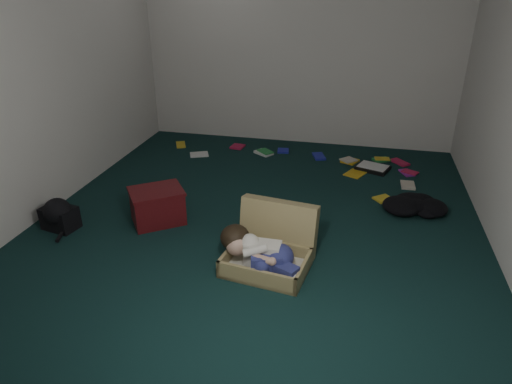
% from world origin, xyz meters
% --- Properties ---
extents(floor, '(4.50, 4.50, 0.00)m').
position_xyz_m(floor, '(0.00, 0.00, 0.00)').
color(floor, black).
rests_on(floor, ground).
extents(wall_back, '(4.50, 0.00, 4.50)m').
position_xyz_m(wall_back, '(0.00, 2.25, 1.30)').
color(wall_back, silver).
rests_on(wall_back, ground).
extents(wall_front, '(4.50, 0.00, 4.50)m').
position_xyz_m(wall_front, '(0.00, -2.25, 1.30)').
color(wall_front, silver).
rests_on(wall_front, ground).
extents(wall_left, '(0.00, 4.50, 4.50)m').
position_xyz_m(wall_left, '(-2.00, 0.00, 1.30)').
color(wall_left, silver).
rests_on(wall_left, ground).
extents(suitcase, '(0.71, 0.69, 0.46)m').
position_xyz_m(suitcase, '(0.24, -0.66, 0.14)').
color(suitcase, '#A18F58').
rests_on(suitcase, floor).
extents(person, '(0.66, 0.39, 0.29)m').
position_xyz_m(person, '(0.18, -0.81, 0.18)').
color(person, silver).
rests_on(person, suitcase).
extents(maroon_bin, '(0.59, 0.57, 0.32)m').
position_xyz_m(maroon_bin, '(-0.90, -0.25, 0.16)').
color(maroon_bin, '#4C0F12').
rests_on(maroon_bin, floor).
extents(backpack, '(0.42, 0.36, 0.22)m').
position_xyz_m(backpack, '(-1.70, -0.56, 0.11)').
color(backpack, black).
rests_on(backpack, floor).
extents(clothing_pile, '(0.59, 0.54, 0.15)m').
position_xyz_m(clothing_pile, '(1.43, 0.51, 0.07)').
color(clothing_pile, black).
rests_on(clothing_pile, floor).
extents(paper_tray, '(0.43, 0.37, 0.05)m').
position_xyz_m(paper_tray, '(1.03, 1.45, 0.02)').
color(paper_tray, black).
rests_on(paper_tray, floor).
extents(book_scatter, '(3.09, 1.39, 0.02)m').
position_xyz_m(book_scatter, '(0.36, 1.53, 0.01)').
color(book_scatter, gold).
rests_on(book_scatter, floor).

